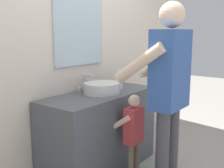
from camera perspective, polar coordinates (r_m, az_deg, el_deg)
back_wall at (r=3.01m, az=-7.25°, el=8.68°), size 4.40×0.10×2.70m
vanity_cabinet at (r=2.98m, az=-2.34°, el=-9.71°), size 1.33×0.54×0.83m
sink_basin at (r=2.84m, az=-2.10°, el=-0.81°), size 0.37×0.37×0.11m
faucet at (r=2.97m, az=-5.45°, el=0.16°), size 0.18×0.14×0.18m
toothbrush_cup at (r=3.07m, az=1.52°, el=0.00°), size 0.07×0.07×0.21m
child_toddler at (r=2.72m, az=4.30°, el=-9.39°), size 0.27×0.27×0.87m
adult_parent at (r=2.50m, az=11.29°, el=0.51°), size 0.52×0.55×1.69m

